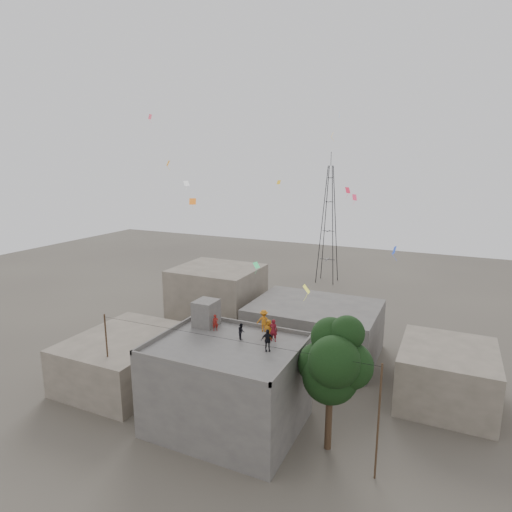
{
  "coord_description": "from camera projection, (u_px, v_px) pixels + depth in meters",
  "views": [
    {
      "loc": [
        13.39,
        -23.99,
        18.37
      ],
      "look_at": [
        1.53,
        1.5,
        12.25
      ],
      "focal_mm": 30.0,
      "sensor_mm": 36.0,
      "label": 1
    }
  ],
  "objects": [
    {
      "name": "person_dark_child",
      "position": [
        241.0,
        331.0,
        30.34
      ],
      "size": [
        0.7,
        0.72,
        1.17
      ],
      "primitive_type": "imported",
      "rotation": [
        0.0,
        0.0,
        2.25
      ],
      "color": "black",
      "rests_on": "main_building"
    },
    {
      "name": "neighbor_northwest",
      "position": [
        218.0,
        298.0,
        48.23
      ],
      "size": [
        9.0,
        8.0,
        7.0
      ],
      "primitive_type": "cube",
      "color": "#655C50",
      "rests_on": "ground"
    },
    {
      "name": "neighbor_east",
      "position": [
        447.0,
        375.0,
        33.31
      ],
      "size": [
        7.0,
        8.0,
        4.4
      ],
      "primitive_type": "cube",
      "color": "#655C50",
      "rests_on": "ground"
    },
    {
      "name": "main_building",
      "position": [
        227.0,
        386.0,
        30.03
      ],
      "size": [
        10.0,
        8.0,
        6.1
      ],
      "color": "#524F4C",
      "rests_on": "ground"
    },
    {
      "name": "person_dark_adult",
      "position": [
        267.0,
        340.0,
        28.37
      ],
      "size": [
        0.95,
        0.79,
        1.52
      ],
      "primitive_type": "imported",
      "rotation": [
        0.0,
        0.0,
        0.58
      ],
      "color": "black",
      "rests_on": "main_building"
    },
    {
      "name": "kites",
      "position": [
        276.0,
        197.0,
        33.27
      ],
      "size": [
        21.87,
        17.48,
        12.91
      ],
      "color": "orange",
      "rests_on": "ground"
    },
    {
      "name": "person_red_child",
      "position": [
        215.0,
        323.0,
        31.85
      ],
      "size": [
        0.54,
        0.52,
        1.24
      ],
      "primitive_type": "imported",
      "rotation": [
        0.0,
        0.0,
        0.7
      ],
      "color": "maroon",
      "rests_on": "main_building"
    },
    {
      "name": "parapet",
      "position": [
        227.0,
        343.0,
        29.35
      ],
      "size": [
        10.0,
        8.0,
        0.3
      ],
      "color": "#524F4C",
      "rests_on": "main_building"
    },
    {
      "name": "tree",
      "position": [
        334.0,
        362.0,
        26.87
      ],
      "size": [
        4.9,
        4.6,
        9.1
      ],
      "color": "black",
      "rests_on": "ground"
    },
    {
      "name": "stair_head_box",
      "position": [
        206.0,
        313.0,
        32.79
      ],
      "size": [
        1.6,
        1.8,
        2.0
      ],
      "primitive_type": "cube",
      "color": "#524F4C",
      "rests_on": "main_building"
    },
    {
      "name": "neighbor_west",
      "position": [
        126.0,
        359.0,
        36.56
      ],
      "size": [
        8.0,
        10.0,
        4.0
      ],
      "primitive_type": "cube",
      "color": "#655C50",
      "rests_on": "ground"
    },
    {
      "name": "utility_line",
      "position": [
        225.0,
        385.0,
        28.55
      ],
      "size": [
        20.12,
        0.62,
        7.4
      ],
      "color": "black",
      "rests_on": "ground"
    },
    {
      "name": "person_orange_adult",
      "position": [
        264.0,
        321.0,
        31.68
      ],
      "size": [
        1.22,
        0.94,
        1.67
      ],
      "primitive_type": "imported",
      "rotation": [
        0.0,
        0.0,
        -2.81
      ],
      "color": "#BF6B15",
      "rests_on": "main_building"
    },
    {
      "name": "person_orange_child",
      "position": [
        269.0,
        329.0,
        30.33
      ],
      "size": [
        0.82,
        0.69,
        1.43
      ],
      "primitive_type": "imported",
      "rotation": [
        0.0,
        0.0,
        -0.41
      ],
      "color": "#A76113",
      "rests_on": "main_building"
    },
    {
      "name": "neighbor_north",
      "position": [
        314.0,
        329.0,
        41.73
      ],
      "size": [
        12.0,
        9.0,
        5.0
      ],
      "primitive_type": "cube",
      "color": "#524F4C",
      "rests_on": "ground"
    },
    {
      "name": "person_red_adult",
      "position": [
        273.0,
        330.0,
        29.94
      ],
      "size": [
        0.6,
        0.4,
        1.61
      ],
      "primitive_type": "imported",
      "rotation": [
        0.0,
        0.0,
        3.17
      ],
      "color": "maroon",
      "rests_on": "main_building"
    },
    {
      "name": "transmission_tower",
      "position": [
        329.0,
        225.0,
        65.84
      ],
      "size": [
        2.97,
        2.97,
        20.01
      ],
      "color": "black",
      "rests_on": "ground"
    },
    {
      "name": "ground",
      "position": [
        228.0,
        425.0,
        30.68
      ],
      "size": [
        140.0,
        140.0,
        0.0
      ],
      "primitive_type": "plane",
      "color": "#423D36",
      "rests_on": "ground"
    }
  ]
}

